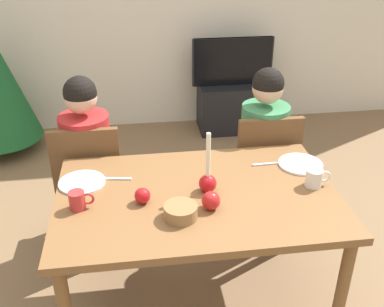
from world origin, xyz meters
TOP-DOWN VIEW (x-y plane):
  - ground_plane at (0.00, 0.00)m, footprint 7.68×7.68m
  - dining_table at (0.00, 0.00)m, footprint 1.40×0.90m
  - chair_left at (-0.59, 0.61)m, footprint 0.40×0.40m
  - chair_right at (0.52, 0.61)m, footprint 0.40×0.40m
  - person_left_child at (-0.59, 0.64)m, footprint 0.30×0.30m
  - person_right_child at (0.52, 0.64)m, footprint 0.30×0.30m
  - tv_stand at (0.69, 2.30)m, footprint 0.64×0.40m
  - tv at (0.69, 2.30)m, footprint 0.79×0.05m
  - candle_centerpiece at (0.05, 0.02)m, footprint 0.09×0.09m
  - plate_left at (-0.58, 0.18)m, footprint 0.24×0.24m
  - plate_right at (0.61, 0.21)m, footprint 0.24×0.24m
  - mug_left at (-0.57, -0.05)m, footprint 0.12×0.08m
  - mug_right at (0.60, -0.01)m, footprint 0.13×0.09m
  - fork_left at (-0.41, 0.19)m, footprint 0.18×0.04m
  - fork_right at (0.43, 0.24)m, footprint 0.18×0.02m
  - bowl_walnuts at (-0.11, -0.18)m, footprint 0.16×0.16m
  - apple_near_candle at (0.04, -0.13)m, footprint 0.09×0.09m
  - apple_by_left_plate at (-0.27, -0.04)m, footprint 0.08×0.08m

SIDE VIEW (x-z plane):
  - ground_plane at x=0.00m, z-range 0.00..0.00m
  - tv_stand at x=0.69m, z-range 0.00..0.48m
  - chair_left at x=-0.59m, z-range 0.06..0.96m
  - chair_right at x=0.52m, z-range 0.06..0.96m
  - person_left_child at x=-0.59m, z-range -0.02..1.16m
  - person_right_child at x=0.52m, z-range -0.02..1.16m
  - dining_table at x=0.00m, z-range 0.29..1.04m
  - tv at x=0.69m, z-range 0.48..0.94m
  - fork_left at x=-0.41m, z-range 0.75..0.76m
  - fork_right at x=0.43m, z-range 0.75..0.76m
  - plate_left at x=-0.58m, z-range 0.75..0.76m
  - plate_right at x=0.61m, z-range 0.75..0.76m
  - bowl_walnuts at x=-0.11m, z-range 0.75..0.81m
  - apple_by_left_plate at x=-0.27m, z-range 0.75..0.83m
  - apple_near_candle at x=0.04m, z-range 0.75..0.84m
  - mug_left at x=-0.57m, z-range 0.75..0.84m
  - mug_right at x=0.60m, z-range 0.75..0.84m
  - candle_centerpiece at x=0.05m, z-range 0.66..0.98m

